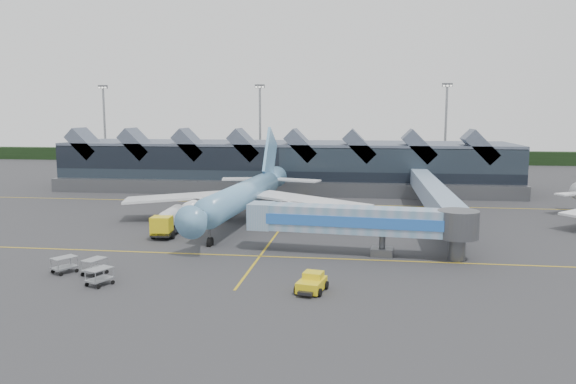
# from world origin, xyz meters

# --- Properties ---
(ground) EXTENTS (260.00, 260.00, 0.00)m
(ground) POSITION_xyz_m (0.00, 0.00, 0.00)
(ground) COLOR #2B2B2D
(ground) RESTS_ON ground
(taxi_stripes) EXTENTS (120.00, 60.00, 0.01)m
(taxi_stripes) POSITION_xyz_m (0.00, 10.00, 0.01)
(taxi_stripes) COLOR gold
(taxi_stripes) RESTS_ON ground
(tree_line_far) EXTENTS (260.00, 4.00, 4.00)m
(tree_line_far) POSITION_xyz_m (0.00, 110.00, 2.00)
(tree_line_far) COLOR black
(tree_line_far) RESTS_ON ground
(terminal) EXTENTS (90.00, 22.25, 12.52)m
(terminal) POSITION_xyz_m (-5.07, 47.35, 4.88)
(terminal) COLOR black
(terminal) RESTS_ON ground
(light_masts) EXTENTS (132.40, 42.56, 22.45)m
(light_masts) POSITION_xyz_m (21.00, 62.80, 12.49)
(light_masts) COLOR gray
(light_masts) RESTS_ON ground
(main_airliner) EXTENTS (36.32, 41.84, 13.43)m
(main_airliner) POSITION_xyz_m (-5.69, 11.21, 3.95)
(main_airliner) COLOR #6599CE
(main_airliner) RESTS_ON ground
(jet_bridge) EXTENTS (24.89, 5.90, 5.43)m
(jet_bridge) POSITION_xyz_m (12.05, -5.95, 3.70)
(jet_bridge) COLOR #6A93B2
(jet_bridge) RESTS_ON ground
(fuel_truck) EXTENTS (3.21, 9.66, 3.22)m
(fuel_truck) POSITION_xyz_m (-13.62, 1.91, 1.80)
(fuel_truck) COLOR black
(fuel_truck) RESTS_ON ground
(pushback_tug) EXTENTS (2.86, 3.95, 1.63)m
(pushback_tug) POSITION_xyz_m (6.73, -19.35, 0.73)
(pushback_tug) COLOR yellow
(pushback_tug) RESTS_ON ground
(baggage_carts) EXTENTS (7.57, 5.93, 1.57)m
(baggage_carts) POSITION_xyz_m (-14.77, -18.08, 0.88)
(baggage_carts) COLOR #94989C
(baggage_carts) RESTS_ON ground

